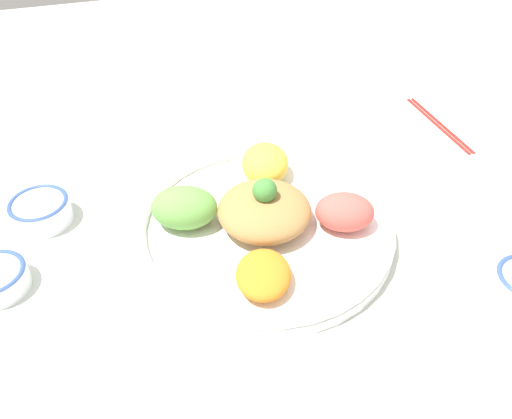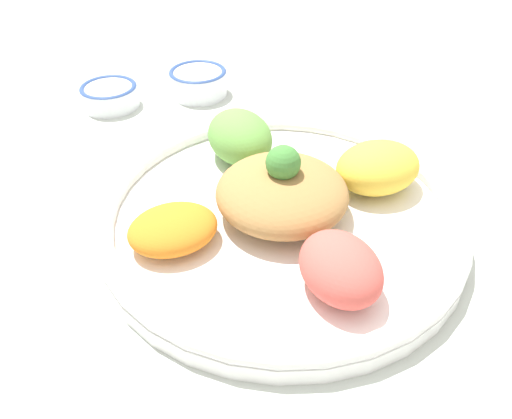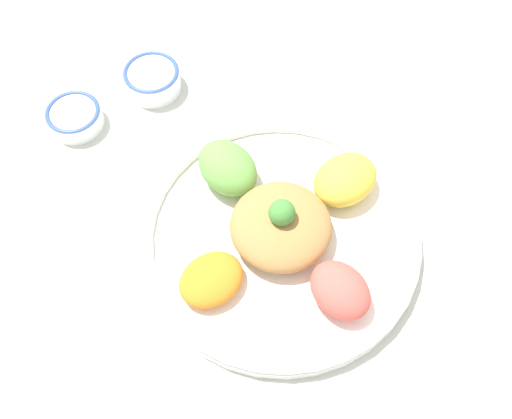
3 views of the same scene
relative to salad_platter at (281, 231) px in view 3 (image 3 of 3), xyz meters
name	(u,v)px [view 3 (image 3 of 3)]	position (x,y,z in m)	size (l,w,h in m)	color
ground_plane	(304,237)	(0.02, -0.03, -0.03)	(2.40, 2.40, 0.00)	silver
salad_platter	(281,231)	(0.00, 0.00, 0.00)	(0.41, 0.41, 0.11)	white
rice_bowl_blue	(152,79)	(0.13, 0.34, 0.00)	(0.09, 0.09, 0.04)	white
sauce_bowl_dark	(75,117)	(0.00, 0.39, -0.01)	(0.09, 0.09, 0.04)	white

